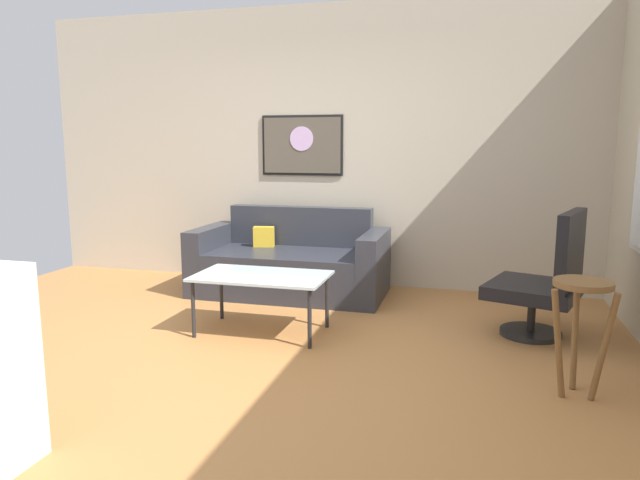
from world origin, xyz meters
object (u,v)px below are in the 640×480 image
object	(u,v)px
couch	(291,265)
armchair	(546,280)
coffee_table	(262,279)
bar_stool	(581,308)
wall_painting	(302,145)

from	to	relation	value
couch	armchair	xyz separation A→B (m)	(2.23, -0.77, 0.16)
couch	armchair	distance (m)	2.36
couch	armchair	world-z (taller)	armchair
couch	coffee_table	size ratio (longest dim) A/B	1.82
couch	coffee_table	world-z (taller)	couch
coffee_table	couch	bearing A→B (deg)	97.34
coffee_table	bar_stool	bearing A→B (deg)	-15.52
coffee_table	armchair	bearing A→B (deg)	11.70
coffee_table	wall_painting	size ratio (longest dim) A/B	1.17
coffee_table	wall_painting	world-z (taller)	wall_painting
couch	bar_stool	xyz separation A→B (m)	(2.30, -1.79, 0.24)
couch	coffee_table	xyz separation A→B (m)	(0.15, -1.19, 0.14)
couch	coffee_table	bearing A→B (deg)	-82.66
coffee_table	bar_stool	distance (m)	2.23
wall_painting	armchair	bearing A→B (deg)	-29.53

